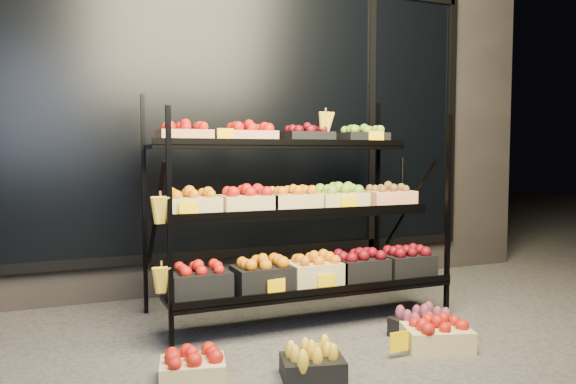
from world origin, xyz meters
name	(u,v)px	position (x,y,z in m)	size (l,w,h in m)	color
ground	(336,342)	(0.00, 0.00, 0.00)	(24.00, 24.00, 0.00)	#514F4C
building	(221,103)	(0.00, 2.59, 1.75)	(6.00, 2.08, 3.50)	#2D2826
display_rack	(296,212)	(-0.01, 0.60, 0.79)	(2.18, 1.02, 1.66)	black
tag_floor_a	(321,361)	(-0.31, -0.40, 0.06)	(0.13, 0.01, 0.12)	#FFC500
tag_floor_b	(399,348)	(0.21, -0.40, 0.06)	(0.13, 0.01, 0.12)	#FFC500
floor_crate_left	(193,366)	(-1.00, -0.26, 0.08)	(0.39, 0.32, 0.18)	#D5C17B
floor_crate_midleft	(313,363)	(-0.39, -0.47, 0.08)	(0.39, 0.32, 0.18)	black
floor_crate_midright	(437,334)	(0.52, -0.35, 0.09)	(0.47, 0.40, 0.20)	#D5C17B
floor_crate_right	(423,324)	(0.57, -0.16, 0.09)	(0.39, 0.30, 0.19)	black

